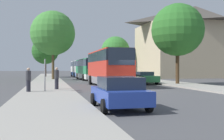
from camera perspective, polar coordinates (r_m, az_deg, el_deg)
name	(u,v)px	position (r m, az deg, el deg)	size (l,w,h in m)	color
ground_plane	(135,90)	(21.86, 4.92, -4.41)	(300.00, 300.00, 0.00)	#4C4C4F
sidewalk_left	(48,91)	(20.70, -13.81, -4.49)	(4.00, 120.00, 0.15)	#A39E93
sidewalk_right	(209,88)	(24.99, 20.34, -3.66)	(4.00, 120.00, 0.15)	#A39E93
building_right_background	(195,42)	(55.66, 17.69, 5.90)	(21.20, 13.19, 14.33)	#C6B28E
bus_front	(108,67)	(26.53, -0.92, 0.55)	(2.87, 10.24, 3.57)	gray
bus_middle	(88,69)	(41.72, -5.18, 0.28)	(3.01, 11.85, 3.23)	silver
bus_rear	(79,68)	(55.09, -7.22, 0.35)	(2.79, 11.12, 3.29)	#2D519E
parked_car_left_curb	(119,92)	(11.86, 1.59, -4.84)	(2.13, 3.92, 1.46)	#233D9E
parked_car_right_near	(144,77)	(30.38, 6.88, -1.62)	(2.29, 4.64, 1.43)	#236B38
bus_stop_sign	(45,71)	(19.80, -14.39, -0.23)	(0.08, 0.45, 2.37)	gray
pedestrian_waiting_near	(28,80)	(19.74, -17.73, -1.99)	(0.36, 0.36, 1.72)	#23232D
pedestrian_waiting_far	(57,78)	(21.42, -11.96, -1.74)	(0.36, 0.36, 1.76)	#23232D
tree_left_near	(45,51)	(53.53, -14.32, 4.04)	(5.23, 5.23, 7.70)	#47331E
tree_left_far	(53,33)	(41.16, -12.74, 7.82)	(6.75, 6.75, 10.38)	brown
tree_right_near	(177,30)	(29.73, 14.07, 8.45)	(5.71, 5.71, 8.71)	#47331E
tree_right_mid	(115,51)	(56.94, 0.76, 4.23)	(6.19, 6.19, 8.56)	brown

